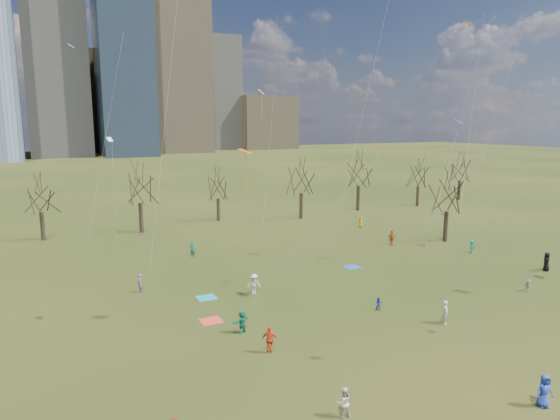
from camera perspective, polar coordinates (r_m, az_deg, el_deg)
name	(u,v)px	position (r m, az deg, el deg)	size (l,w,h in m)	color
ground	(356,335)	(36.57, 8.63, -13.89)	(500.00, 500.00, 0.00)	black
downtown_skyline	(69,64)	(239.69, -22.98, 15.14)	(212.50, 78.00, 118.00)	slate
bare_tree_row	(196,187)	(67.84, -9.57, 2.61)	(113.04, 29.80, 9.50)	black
blanket_teal	(206,298)	(43.50, -8.40, -9.88)	(1.60, 1.50, 0.03)	teal
blanket_navy	(352,267)	(52.20, 8.23, -6.46)	(1.60, 1.50, 0.03)	#2343A6
blanket_crimson	(211,321)	(38.73, -7.88, -12.44)	(1.60, 1.50, 0.03)	red
person_0	(544,391)	(31.00, 27.97, -17.80)	(0.88, 0.57, 1.81)	#293FB3
person_1	(445,312)	(39.56, 18.39, -11.02)	(0.65, 0.43, 1.78)	silver
person_3	(528,286)	(49.44, 26.48, -7.73)	(0.72, 0.41, 1.11)	slate
person_4	(270,340)	(33.23, -1.15, -14.58)	(1.08, 0.45, 1.84)	#E54D19
person_5	(242,322)	(36.22, -4.37, -12.59)	(1.57, 0.50, 1.69)	#1B7B5E
person_6	(547,262)	(56.82, 28.19, -5.22)	(0.94, 0.61, 1.91)	black
person_7	(140,283)	(45.70, -15.74, -8.09)	(0.61, 0.40, 1.66)	#824B97
person_8	(379,304)	(40.88, 11.22, -10.50)	(0.54, 0.42, 1.11)	navy
person_9	(254,284)	(43.80, -2.98, -8.43)	(1.14, 0.66, 1.77)	silver
person_10	(391,238)	(61.83, 12.63, -3.11)	(1.08, 0.45, 1.84)	#B04419
person_12	(361,222)	(71.34, 9.20, -1.34)	(0.78, 0.51, 1.60)	orange
person_13	(192,249)	(56.23, -9.97, -4.42)	(0.61, 0.40, 1.68)	#186D61
person_14	(344,402)	(27.20, 7.28, -20.97)	(0.78, 0.61, 1.61)	silver
person_15	(472,247)	(60.76, 21.05, -3.95)	(0.97, 0.56, 1.51)	#19724C
kites_airborne	(330,132)	(44.45, 5.75, 8.81)	(65.08, 41.71, 35.53)	#E94F13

